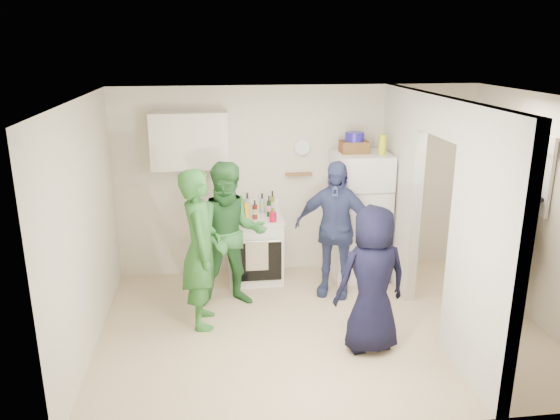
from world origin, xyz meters
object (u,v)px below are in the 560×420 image
(stove, at_px, (255,249))
(fridge, at_px, (360,216))
(person_denim, at_px, (334,229))
(person_navy, at_px, (372,280))
(person_nook, at_px, (507,248))
(person_green_left, at_px, (200,249))
(person_green_center, at_px, (231,236))
(yellow_cup_stack_top, at_px, (382,144))
(blue_bowl, at_px, (355,137))
(wicker_basket, at_px, (354,147))

(stove, distance_m, fridge, 1.44)
(stove, xyz_separation_m, person_denim, (0.93, -0.53, 0.41))
(person_navy, bearing_deg, person_nook, -171.07)
(person_green_left, relative_size, person_navy, 1.16)
(person_green_center, bearing_deg, yellow_cup_stack_top, 13.27)
(blue_bowl, height_order, person_green_center, blue_bowl)
(person_denim, bearing_deg, blue_bowl, 82.28)
(blue_bowl, height_order, person_green_left, blue_bowl)
(person_green_left, distance_m, person_denim, 1.70)
(yellow_cup_stack_top, xyz_separation_m, person_nook, (1.11, -1.20, -0.98))
(person_green_left, distance_m, person_navy, 1.85)
(fridge, bearing_deg, person_green_left, -152.64)
(wicker_basket, bearing_deg, stove, -179.11)
(person_green_center, bearing_deg, person_green_left, -131.20)
(wicker_basket, bearing_deg, person_denim, -122.71)
(fridge, height_order, yellow_cup_stack_top, yellow_cup_stack_top)
(wicker_basket, bearing_deg, person_green_center, -156.89)
(person_green_left, distance_m, person_green_center, 0.55)
(person_denim, bearing_deg, person_green_left, -135.57)
(person_green_left, bearing_deg, fridge, -63.70)
(person_navy, height_order, person_nook, person_nook)
(stove, relative_size, person_green_center, 0.50)
(stove, distance_m, yellow_cup_stack_top, 2.11)
(fridge, xyz_separation_m, wicker_basket, (-0.10, 0.05, 0.91))
(wicker_basket, bearing_deg, person_nook, -43.16)
(wicker_basket, bearing_deg, person_green_left, -150.34)
(person_green_center, bearing_deg, stove, 61.53)
(person_green_center, distance_m, person_navy, 1.79)
(blue_bowl, height_order, person_navy, blue_bowl)
(person_denim, distance_m, person_nook, 1.96)
(person_denim, xyz_separation_m, person_nook, (1.79, -0.80, -0.03))
(person_denim, xyz_separation_m, person_navy, (0.09, -1.31, -0.09))
(person_nook, bearing_deg, person_green_center, -67.49)
(yellow_cup_stack_top, bearing_deg, blue_bowl, 154.89)
(fridge, bearing_deg, person_denim, -132.23)
(person_green_center, bearing_deg, fridge, 18.14)
(yellow_cup_stack_top, xyz_separation_m, person_navy, (-0.58, -1.71, -1.04))
(fridge, relative_size, blue_bowl, 6.96)
(blue_bowl, height_order, person_denim, blue_bowl)
(fridge, height_order, person_green_center, person_green_center)
(person_green_left, xyz_separation_m, person_green_center, (0.34, 0.43, -0.02))
(yellow_cup_stack_top, relative_size, person_navy, 0.16)
(blue_bowl, distance_m, yellow_cup_stack_top, 0.36)
(blue_bowl, height_order, person_nook, blue_bowl)
(fridge, distance_m, person_navy, 1.85)
(wicker_basket, relative_size, person_nook, 0.21)
(wicker_basket, bearing_deg, person_navy, -98.08)
(blue_bowl, bearing_deg, wicker_basket, 0.00)
(fridge, distance_m, person_green_center, 1.83)
(fridge, bearing_deg, person_navy, -101.37)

